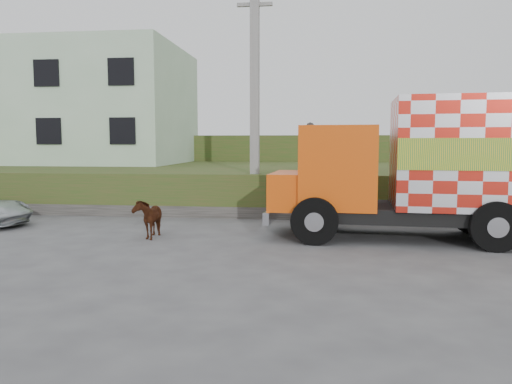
# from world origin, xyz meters

# --- Properties ---
(ground) EXTENTS (120.00, 120.00, 0.00)m
(ground) POSITION_xyz_m (0.00, 0.00, 0.00)
(ground) COLOR #474749
(ground) RESTS_ON ground
(embankment) EXTENTS (40.00, 12.00, 1.50)m
(embankment) POSITION_xyz_m (0.00, 10.00, 0.75)
(embankment) COLOR #2C501A
(embankment) RESTS_ON ground
(embankment_far) EXTENTS (40.00, 12.00, 3.00)m
(embankment_far) POSITION_xyz_m (0.00, 22.00, 1.50)
(embankment_far) COLOR #2C501A
(embankment_far) RESTS_ON ground
(retaining_strip) EXTENTS (16.00, 0.50, 0.40)m
(retaining_strip) POSITION_xyz_m (-2.00, 4.20, 0.20)
(retaining_strip) COLOR #595651
(retaining_strip) RESTS_ON ground
(building) EXTENTS (10.00, 8.00, 6.00)m
(building) POSITION_xyz_m (-11.00, 13.00, 4.50)
(building) COLOR #B3D0B1
(building) RESTS_ON embankment
(utility_pole) EXTENTS (1.20, 0.30, 8.00)m
(utility_pole) POSITION_xyz_m (-1.00, 4.60, 4.08)
(utility_pole) COLOR gray
(utility_pole) RESTS_ON ground
(cargo_truck) EXTENTS (8.51, 3.40, 3.72)m
(cargo_truck) POSITION_xyz_m (4.55, 1.03, 1.92)
(cargo_truck) COLOR black
(cargo_truck) RESTS_ON ground
(cow) EXTENTS (0.69, 1.33, 1.09)m
(cow) POSITION_xyz_m (-3.39, 0.42, 0.54)
(cow) COLOR black
(cow) RESTS_ON ground
(pedestrian) EXTENTS (0.76, 0.61, 1.83)m
(pedestrian) POSITION_xyz_m (0.88, 6.17, 2.41)
(pedestrian) COLOR #2E2A28
(pedestrian) RESTS_ON embankment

